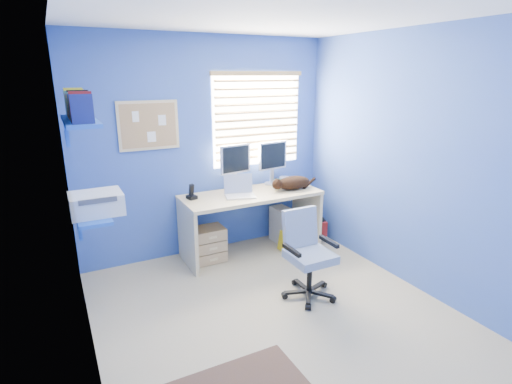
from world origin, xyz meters
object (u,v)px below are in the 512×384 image
tower_pc (284,226)px  office_chair (307,265)px  cat (293,183)px  laptop (240,187)px  desk (251,223)px

tower_pc → office_chair: 1.24m
cat → laptop: bearing=175.4°
laptop → cat: bearing=13.6°
desk → laptop: (-0.17, -0.06, 0.48)m
laptop → office_chair: 1.21m
tower_pc → office_chair: (-0.45, -1.15, 0.09)m
laptop → office_chair: bearing=-63.9°
laptop → cat: size_ratio=0.75×
laptop → tower_pc: 0.91m
laptop → tower_pc: bearing=23.0°
desk → office_chair: bearing=-87.9°
laptop → office_chair: size_ratio=0.39×
tower_pc → desk: bearing=-177.5°
cat → tower_pc: size_ratio=0.98×
tower_pc → office_chair: bearing=-113.1°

